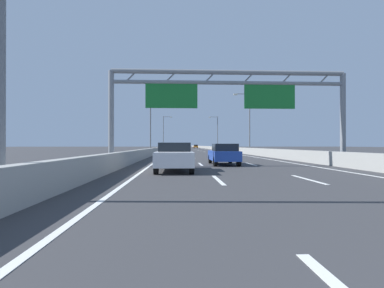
# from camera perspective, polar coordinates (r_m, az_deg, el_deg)

# --- Properties ---
(ground_plane) EXTENTS (260.00, 260.00, 0.00)m
(ground_plane) POSITION_cam_1_polar(r_m,az_deg,el_deg) (98.53, -0.76, -0.98)
(ground_plane) COLOR #38383A
(lane_dash_left_1) EXTENTS (0.16, 3.00, 0.01)m
(lane_dash_left_1) POSITION_cam_1_polar(r_m,az_deg,el_deg) (11.15, 5.34, -7.27)
(lane_dash_left_1) COLOR white
(lane_dash_left_1) RESTS_ON ground_plane
(lane_dash_left_2) EXTENTS (0.16, 3.00, 0.01)m
(lane_dash_left_2) POSITION_cam_1_polar(r_m,az_deg,el_deg) (20.07, 1.73, -4.11)
(lane_dash_left_2) COLOR white
(lane_dash_left_2) RESTS_ON ground_plane
(lane_dash_left_3) EXTENTS (0.16, 3.00, 0.01)m
(lane_dash_left_3) POSITION_cam_1_polar(r_m,az_deg,el_deg) (29.03, 0.36, -2.90)
(lane_dash_left_3) COLOR white
(lane_dash_left_3) RESTS_ON ground_plane
(lane_dash_left_4) EXTENTS (0.16, 3.00, 0.01)m
(lane_dash_left_4) POSITION_cam_1_polar(r_m,az_deg,el_deg) (38.02, -0.37, -2.26)
(lane_dash_left_4) COLOR white
(lane_dash_left_4) RESTS_ON ground_plane
(lane_dash_left_5) EXTENTS (0.16, 3.00, 0.01)m
(lane_dash_left_5) POSITION_cam_1_polar(r_m,az_deg,el_deg) (47.00, -0.81, -1.86)
(lane_dash_left_5) COLOR white
(lane_dash_left_5) RESTS_ON ground_plane
(lane_dash_left_6) EXTENTS (0.16, 3.00, 0.01)m
(lane_dash_left_6) POSITION_cam_1_polar(r_m,az_deg,el_deg) (56.00, -1.12, -1.59)
(lane_dash_left_6) COLOR white
(lane_dash_left_6) RESTS_ON ground_plane
(lane_dash_left_7) EXTENTS (0.16, 3.00, 0.01)m
(lane_dash_left_7) POSITION_cam_1_polar(r_m,az_deg,el_deg) (64.99, -1.34, -1.39)
(lane_dash_left_7) COLOR white
(lane_dash_left_7) RESTS_ON ground_plane
(lane_dash_left_8) EXTENTS (0.16, 3.00, 0.01)m
(lane_dash_left_8) POSITION_cam_1_polar(r_m,az_deg,el_deg) (73.99, -1.50, -1.25)
(lane_dash_left_8) COLOR white
(lane_dash_left_8) RESTS_ON ground_plane
(lane_dash_left_9) EXTENTS (0.16, 3.00, 0.01)m
(lane_dash_left_9) POSITION_cam_1_polar(r_m,az_deg,el_deg) (82.98, -1.63, -1.13)
(lane_dash_left_9) COLOR white
(lane_dash_left_9) RESTS_ON ground_plane
(lane_dash_left_10) EXTENTS (0.16, 3.00, 0.01)m
(lane_dash_left_10) POSITION_cam_1_polar(r_m,az_deg,el_deg) (91.98, -1.74, -1.04)
(lane_dash_left_10) COLOR white
(lane_dash_left_10) RESTS_ON ground_plane
(lane_dash_left_11) EXTENTS (0.16, 3.00, 0.01)m
(lane_dash_left_11) POSITION_cam_1_polar(r_m,az_deg,el_deg) (100.98, -1.82, -0.96)
(lane_dash_left_11) COLOR white
(lane_dash_left_11) RESTS_ON ground_plane
(lane_dash_left_12) EXTENTS (0.16, 3.00, 0.01)m
(lane_dash_left_12) POSITION_cam_1_polar(r_m,az_deg,el_deg) (109.98, -1.90, -0.90)
(lane_dash_left_12) COLOR white
(lane_dash_left_12) RESTS_ON ground_plane
(lane_dash_left_13) EXTENTS (0.16, 3.00, 0.01)m
(lane_dash_left_13) POSITION_cam_1_polar(r_m,az_deg,el_deg) (118.98, -1.96, -0.84)
(lane_dash_left_13) COLOR white
(lane_dash_left_13) RESTS_ON ground_plane
(lane_dash_left_14) EXTENTS (0.16, 3.00, 0.01)m
(lane_dash_left_14) POSITION_cam_1_polar(r_m,az_deg,el_deg) (127.98, -2.01, -0.80)
(lane_dash_left_14) COLOR white
(lane_dash_left_14) RESTS_ON ground_plane
(lane_dash_left_15) EXTENTS (0.16, 3.00, 0.01)m
(lane_dash_left_15) POSITION_cam_1_polar(r_m,az_deg,el_deg) (136.97, -2.06, -0.76)
(lane_dash_left_15) COLOR white
(lane_dash_left_15) RESTS_ON ground_plane
(lane_dash_left_16) EXTENTS (0.16, 3.00, 0.01)m
(lane_dash_left_16) POSITION_cam_1_polar(r_m,az_deg,el_deg) (145.97, -2.10, -0.72)
(lane_dash_left_16) COLOR white
(lane_dash_left_16) RESTS_ON ground_plane
(lane_dash_left_17) EXTENTS (0.16, 3.00, 0.01)m
(lane_dash_left_17) POSITION_cam_1_polar(r_m,az_deg,el_deg) (154.97, -2.13, -0.69)
(lane_dash_left_17) COLOR white
(lane_dash_left_17) RESTS_ON ground_plane
(lane_dash_right_1) EXTENTS (0.16, 3.00, 0.01)m
(lane_dash_right_1) POSITION_cam_1_polar(r_m,az_deg,el_deg) (12.19, 22.47, -6.65)
(lane_dash_right_1) COLOR white
(lane_dash_right_1) RESTS_ON ground_plane
(lane_dash_right_2) EXTENTS (0.16, 3.00, 0.01)m
(lane_dash_right_2) POSITION_cam_1_polar(r_m,az_deg,el_deg) (20.66, 11.76, -4.00)
(lane_dash_right_2) COLOR white
(lane_dash_right_2) RESTS_ON ground_plane
(lane_dash_right_3) EXTENTS (0.16, 3.00, 0.01)m
(lane_dash_right_3) POSITION_cam_1_polar(r_m,az_deg,el_deg) (29.44, 7.38, -2.86)
(lane_dash_right_3) COLOR white
(lane_dash_right_3) RESTS_ON ground_plane
(lane_dash_right_4) EXTENTS (0.16, 3.00, 0.01)m
(lane_dash_right_4) POSITION_cam_1_polar(r_m,az_deg,el_deg) (38.33, 5.02, -2.24)
(lane_dash_right_4) COLOR white
(lane_dash_right_4) RESTS_ON ground_plane
(lane_dash_right_5) EXTENTS (0.16, 3.00, 0.01)m
(lane_dash_right_5) POSITION_cam_1_polar(r_m,az_deg,el_deg) (47.26, 3.55, -1.85)
(lane_dash_right_5) COLOR white
(lane_dash_right_5) RESTS_ON ground_plane
(lane_dash_right_6) EXTENTS (0.16, 3.00, 0.01)m
(lane_dash_right_6) POSITION_cam_1_polar(r_m,az_deg,el_deg) (56.21, 2.55, -1.58)
(lane_dash_right_6) COLOR white
(lane_dash_right_6) RESTS_ON ground_plane
(lane_dash_right_7) EXTENTS (0.16, 3.00, 0.01)m
(lane_dash_right_7) POSITION_cam_1_polar(r_m,az_deg,el_deg) (65.18, 1.83, -1.39)
(lane_dash_right_7) COLOR white
(lane_dash_right_7) RESTS_ON ground_plane
(lane_dash_right_8) EXTENTS (0.16, 3.00, 0.01)m
(lane_dash_right_8) POSITION_cam_1_polar(r_m,az_deg,el_deg) (74.15, 1.28, -1.24)
(lane_dash_right_8) COLOR white
(lane_dash_right_8) RESTS_ON ground_plane
(lane_dash_right_9) EXTENTS (0.16, 3.00, 0.01)m
(lane_dash_right_9) POSITION_cam_1_polar(r_m,az_deg,el_deg) (83.13, 0.85, -1.13)
(lane_dash_right_9) COLOR white
(lane_dash_right_9) RESTS_ON ground_plane
(lane_dash_right_10) EXTENTS (0.16, 3.00, 0.01)m
(lane_dash_right_10) POSITION_cam_1_polar(r_m,az_deg,el_deg) (92.11, 0.50, -1.04)
(lane_dash_right_10) COLOR white
(lane_dash_right_10) RESTS_ON ground_plane
(lane_dash_right_11) EXTENTS (0.16, 3.00, 0.01)m
(lane_dash_right_11) POSITION_cam_1_polar(r_m,az_deg,el_deg) (101.10, 0.22, -0.96)
(lane_dash_right_11) COLOR white
(lane_dash_right_11) RESTS_ON ground_plane
(lane_dash_right_12) EXTENTS (0.16, 3.00, 0.01)m
(lane_dash_right_12) POSITION_cam_1_polar(r_m,az_deg,el_deg) (110.09, -0.02, -0.90)
(lane_dash_right_12) COLOR white
(lane_dash_right_12) RESTS_ON ground_plane
(lane_dash_right_13) EXTENTS (0.16, 3.00, 0.01)m
(lane_dash_right_13) POSITION_cam_1_polar(r_m,az_deg,el_deg) (119.08, -0.23, -0.84)
(lane_dash_right_13) COLOR white
(lane_dash_right_13) RESTS_ON ground_plane
(lane_dash_right_14) EXTENTS (0.16, 3.00, 0.01)m
(lane_dash_right_14) POSITION_cam_1_polar(r_m,az_deg,el_deg) (128.07, -0.40, -0.80)
(lane_dash_right_14) COLOR white
(lane_dash_right_14) RESTS_ON ground_plane
(lane_dash_right_15) EXTENTS (0.16, 3.00, 0.01)m
(lane_dash_right_15) POSITION_cam_1_polar(r_m,az_deg,el_deg) (137.06, -0.55, -0.76)
(lane_dash_right_15) COLOR white
(lane_dash_right_15) RESTS_ON ground_plane
(lane_dash_right_16) EXTENTS (0.16, 3.00, 0.01)m
(lane_dash_right_16) POSITION_cam_1_polar(r_m,az_deg,el_deg) (146.06, -0.68, -0.72)
(lane_dash_right_16) COLOR white
(lane_dash_right_16) RESTS_ON ground_plane
(lane_dash_right_17) EXTENTS (0.16, 3.00, 0.01)m
(lane_dash_right_17) POSITION_cam_1_polar(r_m,az_deg,el_deg) (155.05, -0.80, -0.69)
(lane_dash_right_17) COLOR white
(lane_dash_right_17) RESTS_ON ground_plane
(edge_line_left) EXTENTS (0.16, 176.00, 0.01)m
(edge_line_left) POSITION_cam_1_polar(r_m,az_deg,el_deg) (86.49, -3.96, -1.09)
(edge_line_left) COLOR white
(edge_line_left) RESTS_ON ground_plane
(edge_line_right) EXTENTS (0.16, 176.00, 0.01)m
(edge_line_right) POSITION_cam_1_polar(r_m,az_deg,el_deg) (86.90, 2.98, -1.09)
(edge_line_right) COLOR white
(edge_line_right) RESTS_ON ground_plane
(barrier_left) EXTENTS (0.45, 220.00, 0.95)m
(barrier_left) POSITION_cam_1_polar(r_m,az_deg,el_deg) (108.52, -4.58, -0.66)
(barrier_left) COLOR #9E9E99
(barrier_left) RESTS_ON ground_plane
(barrier_right) EXTENTS (0.45, 220.00, 0.95)m
(barrier_right) POSITION_cam_1_polar(r_m,az_deg,el_deg) (108.95, 2.69, -0.66)
(barrier_right) COLOR #9E9E99
(barrier_right) RESTS_ON ground_plane
(sign_gantry) EXTENTS (15.83, 0.36, 6.36)m
(sign_gantry) POSITION_cam_1_polar(r_m,az_deg,el_deg) (19.07, 7.17, 10.14)
(sign_gantry) COLOR gray
(sign_gantry) RESTS_ON ground_plane
(streetlamp_left_mid) EXTENTS (2.58, 0.28, 9.50)m
(streetlamp_left_mid) POSITION_cam_1_polar(r_m,az_deg,el_deg) (43.79, -8.12, 5.08)
(streetlamp_left_mid) COLOR slate
(streetlamp_left_mid) RESTS_ON ground_plane
(streetlamp_right_mid) EXTENTS (2.58, 0.28, 9.50)m
(streetlamp_right_mid) POSITION_cam_1_polar(r_m,az_deg,el_deg) (44.91, 11.28, 4.95)
(streetlamp_right_mid) COLOR slate
(streetlamp_right_mid) RESTS_ON ground_plane
(streetlamp_left_far) EXTENTS (2.58, 0.28, 9.50)m
(streetlamp_left_far) POSITION_cam_1_polar(r_m,az_deg,el_deg) (79.93, -5.66, 2.70)
(streetlamp_left_far) COLOR slate
(streetlamp_left_far) RESTS_ON ground_plane
(streetlamp_right_far) EXTENTS (2.58, 0.28, 9.50)m
(streetlamp_right_far) POSITION_cam_1_polar(r_m,az_deg,el_deg) (80.55, 5.02, 2.68)
(streetlamp_right_far) COLOR slate
(streetlamp_right_far) RESTS_ON ground_plane
(black_car) EXTENTS (1.87, 4.13, 1.49)m
(black_car) POSITION_cam_1_polar(r_m,az_deg,el_deg) (131.62, -1.23, -0.45)
(black_car) COLOR black
(black_car) RESTS_ON ground_plane
(orange_car) EXTENTS (1.71, 4.59, 1.48)m
(orange_car) POSITION_cam_1_polar(r_m,az_deg,el_deg) (118.61, 0.76, -0.48)
(orange_car) COLOR orange
(orange_car) RESTS_ON ground_plane
(blue_car) EXTENTS (1.73, 4.16, 1.46)m
(blue_car) POSITION_cam_1_polar(r_m,az_deg,el_deg) (19.62, 6.44, -2.02)
(blue_car) COLOR #2347AD
(blue_car) RESTS_ON ground_plane
(silver_car) EXTENTS (1.72, 4.65, 1.46)m
(silver_car) POSITION_cam_1_polar(r_m,az_deg,el_deg) (103.65, -2.86, -0.53)
(silver_car) COLOR #A8ADB2
(silver_car) RESTS_ON ground_plane
(white_car) EXTENTS (1.89, 4.57, 1.50)m
(white_car) POSITION_cam_1_polar(r_m,az_deg,el_deg) (15.05, -3.56, -2.50)
(white_car) COLOR silver
(white_car) RESTS_ON ground_plane
(green_car) EXTENTS (1.72, 4.45, 1.55)m
(green_car) POSITION_cam_1_polar(r_m,az_deg,el_deg) (100.65, -0.82, -0.52)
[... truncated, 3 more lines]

